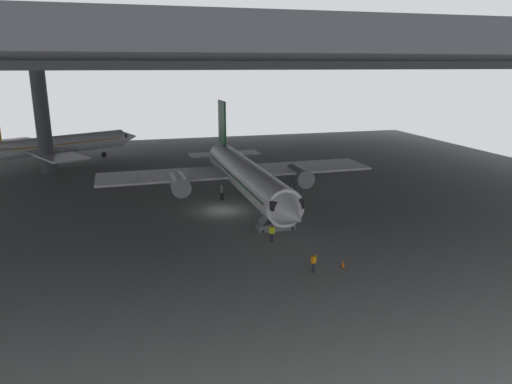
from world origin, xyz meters
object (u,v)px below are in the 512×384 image
at_px(airplane_main, 245,175).
at_px(crew_worker_by_stairs, 272,232).
at_px(airplane_distant, 57,145).
at_px(baggage_tug, 263,175).
at_px(traffic_cone_orange, 343,264).
at_px(boarding_stairs, 276,222).
at_px(crew_worker_near_nose, 314,262).

bearing_deg(airplane_main, crew_worker_by_stairs, -93.43).
relative_size(crew_worker_by_stairs, airplane_distant, 0.06).
xyz_separation_m(crew_worker_by_stairs, baggage_tug, (6.21, 23.99, -0.44)).
bearing_deg(traffic_cone_orange, boarding_stairs, 102.98).
height_order(boarding_stairs, baggage_tug, boarding_stairs).
height_order(crew_worker_by_stairs, traffic_cone_orange, crew_worker_by_stairs).
relative_size(airplane_distant, baggage_tug, 10.87).
bearing_deg(traffic_cone_orange, baggage_tug, 85.58).
distance_m(boarding_stairs, crew_worker_near_nose, 10.46).
height_order(boarding_stairs, traffic_cone_orange, boarding_stairs).
bearing_deg(traffic_cone_orange, airplane_distant, 118.04).
height_order(boarding_stairs, airplane_distant, airplane_distant).
height_order(airplane_main, airplane_distant, airplane_main).
bearing_deg(boarding_stairs, airplane_main, 94.16).
height_order(airplane_distant, traffic_cone_orange, airplane_distant).
bearing_deg(crew_worker_by_stairs, traffic_cone_orange, -60.81).
relative_size(crew_worker_by_stairs, baggage_tug, 0.69).
distance_m(airplane_main, traffic_cone_orange, 20.32).
bearing_deg(crew_worker_near_nose, traffic_cone_orange, 5.47).
height_order(airplane_main, boarding_stairs, airplane_main).
distance_m(airplane_main, baggage_tug, 12.58).
xyz_separation_m(airplane_main, airplane_distant, (-23.90, 30.74, -0.32)).
height_order(airplane_main, traffic_cone_orange, airplane_main).
xyz_separation_m(crew_worker_by_stairs, airplane_distant, (-23.12, 43.74, 2.08)).
xyz_separation_m(airplane_main, crew_worker_near_nose, (0.40, -20.11, -2.45)).
distance_m(airplane_main, crew_worker_near_nose, 20.26).
bearing_deg(traffic_cone_orange, crew_worker_by_stairs, 119.19).
height_order(traffic_cone_orange, baggage_tug, baggage_tug).
bearing_deg(baggage_tug, traffic_cone_orange, -94.42).
bearing_deg(traffic_cone_orange, crew_worker_near_nose, -174.53).
bearing_deg(airplane_main, baggage_tug, 63.68).
relative_size(crew_worker_near_nose, traffic_cone_orange, 2.67).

